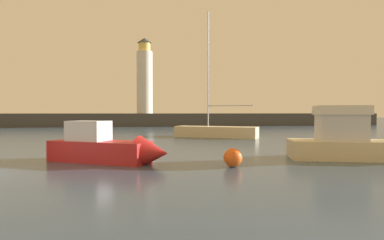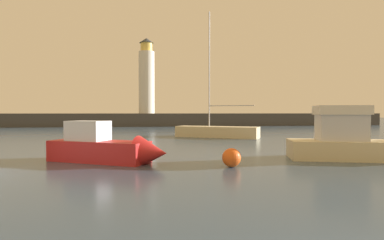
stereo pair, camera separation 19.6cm
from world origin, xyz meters
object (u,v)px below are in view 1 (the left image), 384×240
lighthouse (145,78)px  sailboat_moored (216,131)px  motorboat_0 (368,143)px  mooring_buoy (233,158)px  motorboat_2 (110,148)px

lighthouse → sailboat_moored: 28.37m
lighthouse → motorboat_0: lighthouse is taller
sailboat_moored → mooring_buoy: 16.91m
motorboat_2 → motorboat_0: bearing=-4.7°
mooring_buoy → lighthouse: bearing=95.1°
sailboat_moored → mooring_buoy: (-3.12, -16.62, -0.17)m
lighthouse → motorboat_2: (-1.80, -40.72, -7.96)m
lighthouse → mooring_buoy: bearing=-84.9°
lighthouse → motorboat_2: bearing=-92.5°
lighthouse → motorboat_0: 44.04m
motorboat_0 → motorboat_2: motorboat_0 is taller
motorboat_2 → sailboat_moored: (8.72, 14.42, -0.11)m
motorboat_0 → mooring_buoy: size_ratio=9.09×
lighthouse → motorboat_0: size_ratio=1.75×
lighthouse → motorboat_0: (11.44, -41.80, -7.83)m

